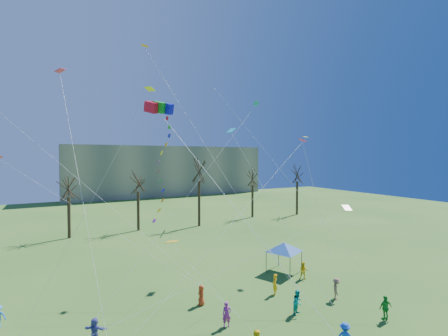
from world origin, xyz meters
TOP-DOWN VIEW (x-y plane):
  - distant_building at (22.00, 82.00)m, footprint 60.00×14.00m
  - bare_tree_row at (4.92, 36.46)m, footprint 69.23×8.31m
  - big_box_kite at (-2.62, 7.12)m, footprint 3.77×7.20m
  - canopy_tent_blue at (11.27, 11.88)m, footprint 3.72×3.72m
  - festival_crowd at (-0.70, 5.07)m, footprint 25.48×14.13m
  - small_kites_aloft at (0.15, 11.93)m, footprint 31.71×19.73m

SIDE VIEW (x-z plane):
  - festival_crowd at x=-0.70m, z-range -0.07..1.78m
  - canopy_tent_blue at x=11.27m, z-range 1.05..4.09m
  - bare_tree_row at x=4.92m, z-range 1.43..13.43m
  - distant_building at x=22.00m, z-range 0.00..15.00m
  - big_box_kite at x=-2.62m, z-range 1.59..20.17m
  - small_kites_aloft at x=0.15m, z-range -4.17..30.36m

